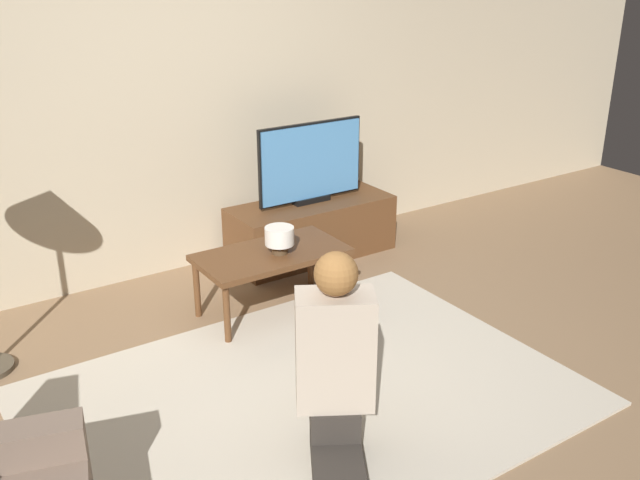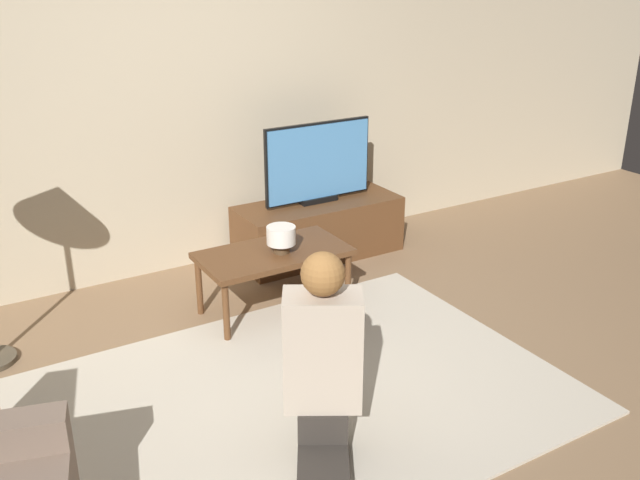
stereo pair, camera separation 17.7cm
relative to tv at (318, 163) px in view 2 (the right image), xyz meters
The scene contains 8 objects.
ground_plane 2.02m from the tv, 123.75° to the right, with size 10.00×10.00×0.00m, color #896B4C.
wall_back 1.25m from the tv, 160.88° to the left, with size 10.00×0.06×2.60m.
rug 2.02m from the tv, 123.75° to the right, with size 2.68×1.93×0.02m.
tv_stand 0.51m from the tv, 90.00° to the right, with size 1.23×0.49×0.42m.
tv is the anchor object (origin of this frame).
coffee_table 1.01m from the tv, 137.96° to the right, with size 0.92×0.49×0.41m.
person_kneeling 2.33m from the tv, 120.40° to the right, with size 0.61×0.80×0.98m.
table_lamp 0.98m from the tv, 134.57° to the right, with size 0.18×0.18×0.17m.
Camera 2 is at (-1.51, -2.71, 2.13)m, focal length 40.00 mm.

